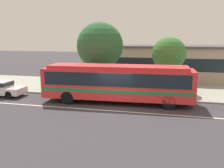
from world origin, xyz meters
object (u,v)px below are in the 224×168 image
object	(u,v)px
pedestrian_walking_along_curb	(109,81)
street_tree_mid_block	(169,54)
pedestrian_waiting_near_sign	(145,84)
bus_stop_sign	(161,78)
transit_bus	(118,81)
street_tree_near_stop	(100,46)
pedestrian_standing_by_tree	(183,87)

from	to	relation	value
pedestrian_walking_along_curb	street_tree_mid_block	world-z (taller)	street_tree_mid_block
pedestrian_waiting_near_sign	bus_stop_sign	bearing A→B (deg)	-3.53
transit_bus	street_tree_near_stop	distance (m)	5.48
street_tree_near_stop	pedestrian_waiting_near_sign	bearing A→B (deg)	-24.32
bus_stop_sign	street_tree_near_stop	world-z (taller)	street_tree_near_stop
transit_bus	pedestrian_walking_along_curb	distance (m)	3.82
pedestrian_standing_by_tree	street_tree_near_stop	bearing A→B (deg)	164.84
street_tree_mid_block	pedestrian_walking_along_curb	bearing A→B (deg)	-165.80
transit_bus	street_tree_mid_block	distance (m)	6.29
street_tree_mid_block	bus_stop_sign	bearing A→B (deg)	-101.03
pedestrian_waiting_near_sign	pedestrian_walking_along_curb	size ratio (longest dim) A/B	1.06
transit_bus	pedestrian_walking_along_curb	world-z (taller)	transit_bus
bus_stop_sign	pedestrian_waiting_near_sign	bearing A→B (deg)	176.47
pedestrian_waiting_near_sign	street_tree_near_stop	distance (m)	5.81
transit_bus	street_tree_mid_block	world-z (taller)	street_tree_mid_block
pedestrian_walking_along_curb	bus_stop_sign	xyz separation A→B (m)	(4.71, -1.41, 0.66)
transit_bus	street_tree_mid_block	bearing A→B (deg)	52.23
street_tree_mid_block	pedestrian_standing_by_tree	bearing A→B (deg)	-65.35
pedestrian_waiting_near_sign	pedestrian_standing_by_tree	world-z (taller)	pedestrian_waiting_near_sign
street_tree_near_stop	street_tree_mid_block	distance (m)	6.34
bus_stop_sign	street_tree_mid_block	bearing A→B (deg)	78.97
pedestrian_standing_by_tree	bus_stop_sign	bearing A→B (deg)	-177.37
pedestrian_waiting_near_sign	pedestrian_standing_by_tree	xyz separation A→B (m)	(2.99, 0.00, -0.05)
pedestrian_waiting_near_sign	bus_stop_sign	world-z (taller)	bus_stop_sign
pedestrian_walking_along_curb	pedestrian_waiting_near_sign	bearing A→B (deg)	-20.97
pedestrian_waiting_near_sign	street_tree_mid_block	xyz separation A→B (m)	(1.77, 2.66, 2.37)
transit_bus	pedestrian_standing_by_tree	size ratio (longest dim) A/B	7.03
pedestrian_waiting_near_sign	pedestrian_standing_by_tree	size ratio (longest dim) A/B	1.05
pedestrian_waiting_near_sign	pedestrian_walking_along_curb	distance (m)	3.72
bus_stop_sign	street_tree_mid_block	world-z (taller)	street_tree_mid_block
transit_bus	bus_stop_sign	world-z (taller)	transit_bus
pedestrian_walking_along_curb	street_tree_near_stop	distance (m)	3.37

